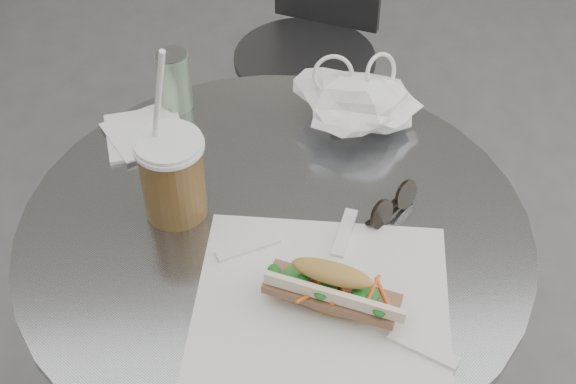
{
  "coord_description": "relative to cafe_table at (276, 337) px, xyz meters",
  "views": [
    {
      "loc": [
        -0.04,
        -0.61,
        1.6
      ],
      "look_at": [
        0.02,
        0.22,
        0.79
      ],
      "focal_mm": 50.0,
      "sensor_mm": 36.0,
      "label": 1
    }
  ],
  "objects": [
    {
      "name": "drink_can",
      "position": [
        -0.15,
        0.3,
        0.33
      ],
      "size": [
        0.06,
        0.06,
        0.11
      ],
      "color": "#59995D",
      "rests_on": "cafe_table"
    },
    {
      "name": "plastic_bag",
      "position": [
        0.15,
        0.22,
        0.32
      ],
      "size": [
        0.22,
        0.2,
        0.09
      ],
      "primitive_type": null,
      "rotation": [
        0.0,
        0.0,
        0.31
      ],
      "color": "white",
      "rests_on": "cafe_table"
    },
    {
      "name": "napkin_stack",
      "position": [
        -0.2,
        0.22,
        0.28
      ],
      "size": [
        0.15,
        0.15,
        0.01
      ],
      "color": "white",
      "rests_on": "cafe_table"
    },
    {
      "name": "sunglasses",
      "position": [
        0.18,
        0.02,
        0.29
      ],
      "size": [
        0.09,
        0.08,
        0.05
      ],
      "rotation": [
        0.0,
        0.0,
        0.73
      ],
      "color": "black",
      "rests_on": "cafe_table"
    },
    {
      "name": "iced_coffee",
      "position": [
        -0.14,
        0.05,
        0.35
      ],
      "size": [
        0.1,
        0.1,
        0.29
      ],
      "color": "brown",
      "rests_on": "cafe_table"
    },
    {
      "name": "cafe_table",
      "position": [
        0.0,
        0.0,
        0.0
      ],
      "size": [
        0.76,
        0.76,
        0.74
      ],
      "color": "slate",
      "rests_on": "ground"
    },
    {
      "name": "banh_mi",
      "position": [
        0.07,
        -0.15,
        0.31
      ],
      "size": [
        0.23,
        0.17,
        0.07
      ],
      "rotation": [
        0.0,
        0.0,
        -0.42
      ],
      "color": "#B18543",
      "rests_on": "sandwich_paper"
    },
    {
      "name": "sandwich_paper",
      "position": [
        0.05,
        -0.16,
        0.28
      ],
      "size": [
        0.39,
        0.37,
        0.0
      ],
      "primitive_type": "cube",
      "rotation": [
        0.0,
        0.0,
        -0.16
      ],
      "color": "white",
      "rests_on": "cafe_table"
    },
    {
      "name": "chair_far",
      "position": [
        0.14,
        0.91,
        -0.16
      ],
      "size": [
        0.39,
        0.41,
        0.68
      ],
      "rotation": [
        0.0,
        0.0,
        2.72
      ],
      "color": "#2F2F31",
      "rests_on": "ground"
    }
  ]
}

